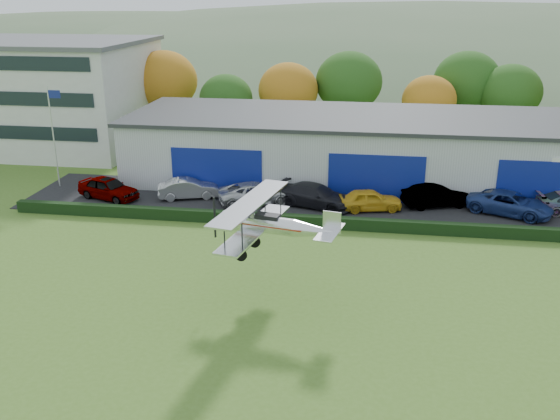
# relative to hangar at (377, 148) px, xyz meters

# --- Properties ---
(ground) EXTENTS (300.00, 300.00, 0.00)m
(ground) POSITION_rel_hangar_xyz_m (-5.00, -27.98, -2.66)
(ground) COLOR #486C22
(ground) RESTS_ON ground
(apron) EXTENTS (48.00, 9.00, 0.05)m
(apron) POSITION_rel_hangar_xyz_m (-2.00, -6.98, -2.63)
(apron) COLOR black
(apron) RESTS_ON ground
(hedge) EXTENTS (46.00, 0.60, 0.80)m
(hedge) POSITION_rel_hangar_xyz_m (-2.00, -11.78, -2.26)
(hedge) COLOR black
(hedge) RESTS_ON ground
(hangar) EXTENTS (40.60, 12.60, 5.30)m
(hangar) POSITION_rel_hangar_xyz_m (0.00, 0.00, 0.00)
(hangar) COLOR #B2B7BC
(hangar) RESTS_ON ground
(office_block) EXTENTS (20.60, 15.60, 10.40)m
(office_block) POSITION_rel_hangar_xyz_m (-33.00, 7.02, 2.56)
(office_block) COLOR silver
(office_block) RESTS_ON ground
(flagpole) EXTENTS (1.05, 0.10, 8.00)m
(flagpole) POSITION_rel_hangar_xyz_m (-24.88, -5.98, 2.13)
(flagpole) COLOR silver
(flagpole) RESTS_ON ground
(tree_belt) EXTENTS (75.70, 13.22, 10.12)m
(tree_belt) POSITION_rel_hangar_xyz_m (-4.15, 12.64, 2.95)
(tree_belt) COLOR #3D2614
(tree_belt) RESTS_ON ground
(distant_hills) EXTENTS (430.00, 196.00, 56.00)m
(distant_hills) POSITION_rel_hangar_xyz_m (-9.38, 112.02, -15.70)
(distant_hills) COLOR #4C6642
(distant_hills) RESTS_ON ground
(car_0) EXTENTS (5.25, 3.51, 1.66)m
(car_0) POSITION_rel_hangar_xyz_m (-19.80, -8.31, -1.78)
(car_0) COLOR gray
(car_0) RESTS_ON apron
(car_1) EXTENTS (4.81, 2.95, 1.50)m
(car_1) POSITION_rel_hangar_xyz_m (-13.89, -7.29, -1.86)
(car_1) COLOR silver
(car_1) RESTS_ON apron
(car_2) EXTENTS (6.07, 4.43, 1.53)m
(car_2) POSITION_rel_hangar_xyz_m (-8.66, -7.67, -1.84)
(car_2) COLOR silver
(car_2) RESTS_ON apron
(car_3) EXTENTS (6.08, 3.98, 1.64)m
(car_3) POSITION_rel_hangar_xyz_m (-4.26, -7.73, -1.79)
(car_3) COLOR black
(car_3) RESTS_ON apron
(car_4) EXTENTS (4.78, 2.76, 1.53)m
(car_4) POSITION_rel_hangar_xyz_m (-0.36, -7.93, -1.84)
(car_4) COLOR gold
(car_4) RESTS_ON apron
(car_5) EXTENTS (5.26, 3.24, 1.64)m
(car_5) POSITION_rel_hangar_xyz_m (4.43, -6.42, -1.79)
(car_5) COLOR gray
(car_5) RESTS_ON apron
(car_6) EXTENTS (6.29, 4.74, 1.59)m
(car_6) POSITION_rel_hangar_xyz_m (9.30, -7.33, -1.81)
(car_6) COLOR navy
(car_6) RESTS_ON apron
(biplane) EXTENTS (6.59, 7.51, 2.79)m
(biplane) POSITION_rel_hangar_xyz_m (-5.23, -22.07, 1.52)
(biplane) COLOR silver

